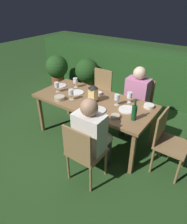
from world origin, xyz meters
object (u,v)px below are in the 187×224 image
(chair_side_right_a, at_px, (100,90))
(chair_head_far, at_px, (167,140))
(plate_b, at_px, (61,86))
(plate_c, at_px, (77,92))
(wine_glass_c, at_px, (75,81))
(bowl_salad, at_px, (149,106))
(plate_d, at_px, (98,110))
(chair_side_left_b, at_px, (83,152))
(person_in_cream, at_px, (93,134))
(lantern_centerpiece, at_px, (93,92))
(potted_plant_by_hedge, at_px, (57,69))
(bowl_olives, at_px, (60,98))
(wine_glass_a, at_px, (117,98))
(plate_a, at_px, (127,109))
(side_table, at_px, (161,78))
(potted_plant_corner, at_px, (87,72))
(bowl_dip, at_px, (115,116))
(wine_glass_e, at_px, (71,93))
(wine_glass_b, at_px, (129,96))
(bowl_bread, at_px, (98,93))
(ice_bucket, at_px, (163,65))
(chair_side_right_b, at_px, (139,101))
(person_in_pink, at_px, (135,97))
(wine_glass_d, at_px, (57,85))
(dining_table, at_px, (94,103))

(chair_side_right_a, xyz_separation_m, chair_head_far, (1.61, -0.81, 0.00))
(plate_b, height_order, plate_c, same)
(plate_b, bearing_deg, wine_glass_c, 23.98)
(bowl_salad, bearing_deg, plate_d, -137.47)
(chair_side_left_b, bearing_deg, person_in_cream, 90.00)
(lantern_centerpiece, distance_m, potted_plant_by_hedge, 2.40)
(chair_side_right_a, bearing_deg, bowl_olives, -90.56)
(chair_head_far, distance_m, plate_b, 1.99)
(chair_side_left_b, height_order, wine_glass_a, wine_glass_a)
(chair_side_left_b, xyz_separation_m, plate_a, (0.14, 0.84, 0.25))
(side_table, xyz_separation_m, potted_plant_corner, (-1.47, -0.94, 0.09))
(bowl_dip, bearing_deg, person_in_cream, -106.56)
(wine_glass_e, xyz_separation_m, side_table, (0.58, 2.53, -0.42))
(wine_glass_b, distance_m, side_table, 2.15)
(wine_glass_a, distance_m, bowl_bread, 0.44)
(ice_bucket, relative_size, potted_plant_corner, 0.41)
(side_table, relative_size, potted_plant_by_hedge, 0.76)
(chair_head_far, bearing_deg, bowl_bread, 170.94)
(plate_a, distance_m, potted_plant_corner, 2.23)
(chair_side_left_b, height_order, bowl_dip, chair_side_left_b)
(plate_d, distance_m, bowl_bread, 0.51)
(chair_side_right_a, xyz_separation_m, bowl_dip, (0.95, -1.07, 0.26))
(chair_side_right_b, distance_m, plate_d, 1.08)
(person_in_cream, height_order, plate_a, person_in_cream)
(wine_glass_b, relative_size, ice_bucket, 0.49)
(bowl_salad, bearing_deg, wine_glass_c, -177.40)
(plate_b, xyz_separation_m, bowl_dip, (1.32, -0.35, 0.02))
(person_in_pink, xyz_separation_m, wine_glass_d, (-1.09, -0.73, 0.21))
(wine_glass_c, xyz_separation_m, potted_plant_corner, (-0.64, 1.19, -0.33))
(person_in_cream, xyz_separation_m, wine_glass_c, (-0.96, 0.83, 0.21))
(wine_glass_c, bearing_deg, dining_table, -21.80)
(chair_side_right_a, distance_m, plate_b, 0.84)
(wine_glass_a, distance_m, potted_plant_by_hedge, 2.65)
(wine_glass_a, relative_size, wine_glass_c, 1.00)
(person_in_pink, xyz_separation_m, wine_glass_c, (-0.96, -0.40, 0.21))
(plate_b, relative_size, plate_d, 0.94)
(plate_b, distance_m, bowl_olives, 0.53)
(wine_glass_e, relative_size, potted_plant_by_hedge, 0.20)
(chair_head_far, distance_m, chair_side_left_b, 1.12)
(chair_side_left_b, distance_m, plate_c, 1.20)
(plate_b, relative_size, ice_bucket, 0.60)
(chair_head_far, distance_m, wine_glass_e, 1.53)
(bowl_bread, distance_m, potted_plant_corner, 1.67)
(chair_head_far, height_order, potted_plant_by_hedge, chair_head_far)
(wine_glass_d, bearing_deg, plate_a, 6.09)
(wine_glass_c, xyz_separation_m, potted_plant_by_hedge, (-1.45, 1.00, -0.35))
(side_table, bearing_deg, wine_glass_a, -88.16)
(person_in_pink, height_order, plate_b, person_in_pink)
(chair_head_far, bearing_deg, lantern_centerpiece, -178.04)
(potted_plant_by_hedge, xyz_separation_m, potted_plant_corner, (0.81, 0.18, 0.02))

